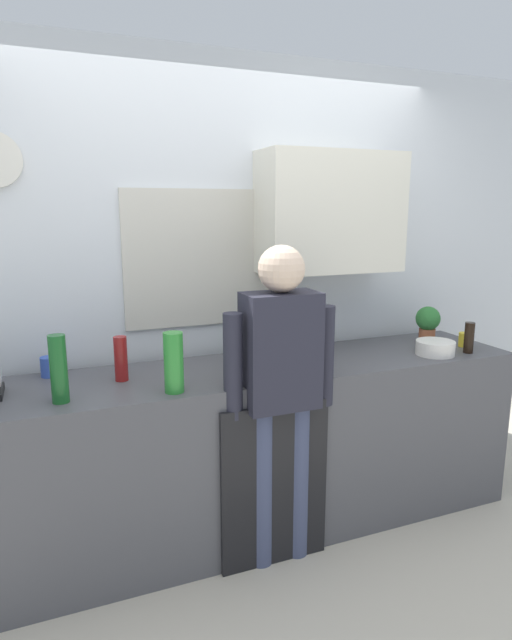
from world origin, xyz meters
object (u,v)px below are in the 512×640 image
bottle_dark_sauce (469,338)px  dish_soap (267,341)px  bottle_amber_beer (290,337)px  mixing_bowl (435,348)px  bottle_green_wine (59,369)px  cup_blue_mug (49,367)px  bottle_clear_soda (174,362)px  potted_plant (428,322)px  bottle_red_vinegar (121,359)px  cup_yellow_cup (465,340)px  person_at_sink (280,381)px

bottle_dark_sauce → dish_soap: same height
bottle_amber_beer → mixing_bowl: (0.80, -0.26, -0.08)m
bottle_green_wine → cup_blue_mug: 0.42m
bottle_clear_soda → mixing_bowl: 1.54m
mixing_bowl → potted_plant: potted_plant is taller
cup_blue_mug → potted_plant: potted_plant is taller
bottle_red_vinegar → potted_plant: potted_plant is taller
bottle_clear_soda → bottle_green_wine: bearing=173.7°
bottle_green_wine → mixing_bowl: 2.03m
bottle_dark_sauce → mixing_bowl: size_ratio=0.82×
cup_yellow_cup → potted_plant: 0.24m
cup_yellow_cup → person_at_sink: person_at_sink is taller
bottle_dark_sauce → cup_blue_mug: (-2.27, 0.44, -0.04)m
bottle_green_wine → cup_blue_mug: bottle_green_wine is taller
bottle_clear_soda → cup_blue_mug: bearing=138.8°
bottle_clear_soda → bottle_dark_sauce: 1.75m
bottle_clear_soda → bottle_dark_sauce: bottle_clear_soda is taller
cup_yellow_cup → dish_soap: size_ratio=0.47×
bottle_red_vinegar → dish_soap: bearing=11.6°
bottle_dark_sauce → person_at_sink: (-1.25, -0.10, -0.08)m
bottle_dark_sauce → bottle_clear_soda: bearing=-179.3°
bottle_red_vinegar → bottle_clear_soda: bearing=-52.3°
bottle_red_vinegar → cup_yellow_cup: bottle_red_vinegar is taller
bottle_dark_sauce → mixing_bowl: 0.22m
mixing_bowl → dish_soap: dish_soap is taller
bottle_red_vinegar → dish_soap: (0.85, 0.17, -0.03)m
bottle_green_wine → dish_soap: size_ratio=1.67×
bottle_green_wine → person_at_sink: size_ratio=0.19×
cup_blue_mug → cup_yellow_cup: (2.36, -0.32, -0.01)m
bottle_amber_beer → bottle_green_wine: bottle_green_wine is taller
bottle_red_vinegar → mixing_bowl: (1.74, -0.20, -0.07)m
person_at_sink → bottle_red_vinegar: bearing=142.2°
mixing_bowl → potted_plant: (0.14, 0.24, 0.09)m
bottle_amber_beer → person_at_sink: person_at_sink is taller
bottle_red_vinegar → bottle_green_wine: 0.36m
cup_yellow_cup → mixing_bowl: 0.30m
bottle_green_wine → mixing_bowl: bearing=0.3°
dish_soap → person_at_sink: size_ratio=0.11×
bottle_amber_beer → bottle_green_wine: 1.26m
mixing_bowl → bottle_dark_sauce: bearing=-11.4°
person_at_sink → bottle_amber_beer: bearing=47.1°
cup_blue_mug → bottle_clear_soda: bearing=-41.2°
bottle_amber_beer → mixing_bowl: 0.85m
bottle_red_vinegar → potted_plant: size_ratio=0.96×
bottle_red_vinegar → mixing_bowl: 1.75m
bottle_dark_sauce → bottle_green_wine: bearing=179.2°
mixing_bowl → dish_soap: (-0.89, 0.37, 0.04)m
bottle_amber_beer → mixing_bowl: size_ratio=1.05×
potted_plant → person_at_sink: bearing=-162.1°
bottle_clear_soda → bottle_green_wine: size_ratio=0.93×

